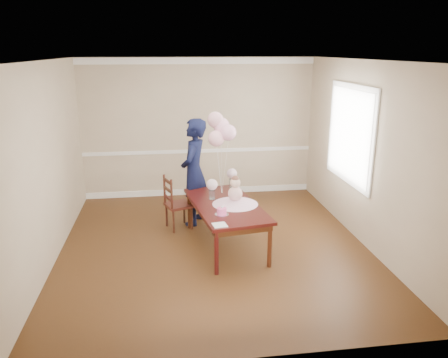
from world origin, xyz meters
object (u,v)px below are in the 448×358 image
Objects in this scene: birthday_cake at (222,211)px; woman at (194,172)px; dining_chair_seat at (179,205)px; dining_table_top at (226,205)px.

woman is (-0.27, 1.40, 0.18)m from birthday_cake.
dining_chair_seat is 0.60m from woman.
dining_table_top reaches higher than dining_chair_seat.
birthday_cake is (-0.11, -0.42, 0.07)m from dining_table_top.
woman is (-0.39, 0.98, 0.25)m from dining_table_top.
birthday_cake is 0.34× the size of dining_chair_seat.
dining_chair_seat is (-0.66, 0.77, -0.24)m from dining_table_top.
dining_table_top is 0.44m from birthday_cake.
dining_chair_seat is at bearing -33.44° from woman.
woman is at bearing 101.12° from birthday_cake.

